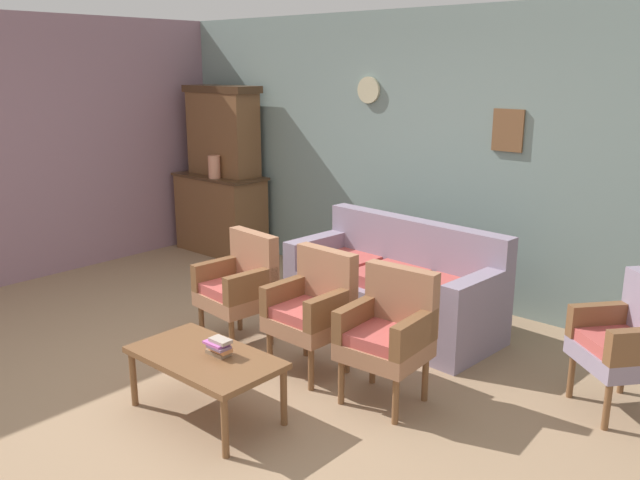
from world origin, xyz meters
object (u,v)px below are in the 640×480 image
Objects in this scene: armchair_near_cabinet at (240,284)px; coffee_table at (205,361)px; side_cabinet at (221,214)px; armchair_row_middle at (313,306)px; armchair_near_couch_end at (389,330)px; book_stack_on_table at (219,347)px; wingback_chair_by_fireplace at (628,339)px; floral_couch at (394,290)px; vase_on_cabinet at (214,167)px.

armchair_near_cabinet is 0.90× the size of coffee_table.
armchair_row_middle is (2.98, -1.66, 0.03)m from side_cabinet.
book_stack_on_table is at bearing -127.61° from armchair_near_couch_end.
armchair_row_middle and wingback_chair_by_fireplace have the same top height.
armchair_row_middle is 0.90× the size of coffee_table.
armchair_near_couch_end is 1.53m from wingback_chair_by_fireplace.
coffee_table is 5.67× the size of book_stack_on_table.
book_stack_on_table is at bearing -40.49° from side_cabinet.
wingback_chair_by_fireplace is (4.89, -0.76, 0.03)m from side_cabinet.
side_cabinet reaches higher than floral_couch.
vase_on_cabinet is 0.29× the size of armchair_near_couch_end.
vase_on_cabinet is 0.29× the size of armchair_row_middle.
side_cabinet is 1.28× the size of armchair_near_couch_end.
vase_on_cabinet reaches higher than wingback_chair_by_fireplace.
wingback_chair_by_fireplace is (4.77, -0.59, -0.56)m from vase_on_cabinet.
vase_on_cabinet reaches higher than armchair_row_middle.
floral_couch is 1.90× the size of coffee_table.
armchair_near_cabinet is at bearing -179.71° from armchair_near_couch_end.
side_cabinet is 1.28× the size of armchair_near_cabinet.
armchair_row_middle is (0.05, -1.10, 0.17)m from floral_couch.
coffee_table is (0.70, -0.93, -0.12)m from armchair_near_cabinet.
armchair_near_cabinet is 1.46m from armchair_near_couch_end.
armchair_near_couch_end is 1.21m from coffee_table.
armchair_near_cabinet is 0.78m from armchair_row_middle.
coffee_table is at bearing -143.71° from book_stack_on_table.
armchair_near_cabinet is 1.00× the size of armchair_near_couch_end.
wingback_chair_by_fireplace is 0.90× the size of coffee_table.
armchair_near_cabinet and armchair_near_couch_end have the same top height.
armchair_row_middle is at bearing 0.66° from armchair_near_cabinet.
wingback_chair_by_fireplace is 2.71m from coffee_table.
floral_couch is at bearing 123.38° from armchair_near_couch_end.
side_cabinet is 3.41m from armchair_row_middle.
armchair_near_couch_end is at bearing -0.14° from armchair_row_middle.
armchair_near_couch_end and wingback_chair_by_fireplace have the same top height.
floral_couch and armchair_row_middle have the same top height.
vase_on_cabinet reaches higher than floral_couch.
wingback_chair_by_fireplace is at bearing 18.67° from armchair_near_cabinet.
side_cabinet is at bearing 142.77° from armchair_near_cabinet.
side_cabinet is 1.28× the size of wingback_chair_by_fireplace.
side_cabinet is at bearing 155.53° from armchair_near_couch_end.
vase_on_cabinet is 1.48× the size of book_stack_on_table.
armchair_row_middle is at bearing -154.75° from wingback_chair_by_fireplace.
side_cabinet is 0.63m from vase_on_cabinet.
book_stack_on_table is (2.86, -2.37, -0.58)m from vase_on_cabinet.
armchair_near_cabinet is 2.84m from wingback_chair_by_fireplace.
floral_couch reaches higher than book_stack_on_table.
side_cabinet reaches higher than book_stack_on_table.
floral_couch is 2.11× the size of armchair_row_middle.
armchair_near_couch_end is 1.00× the size of wingback_chair_by_fireplace.
armchair_near_cabinet is 1.00× the size of armchair_row_middle.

